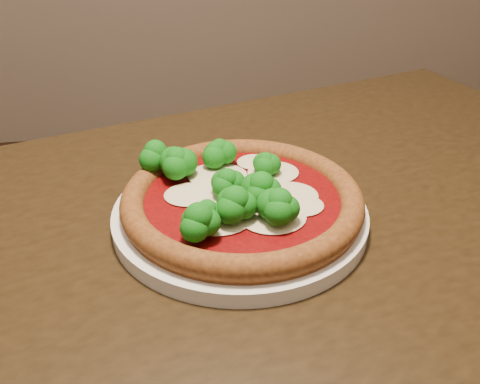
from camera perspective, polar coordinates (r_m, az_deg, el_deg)
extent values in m
cube|color=black|center=(0.61, -2.77, -6.53)|extent=(1.42, 1.05, 0.04)
cylinder|color=black|center=(1.31, 16.03, -5.07)|extent=(0.06, 0.06, 0.71)
cylinder|color=silver|center=(0.62, 0.00, -2.44)|extent=(0.29, 0.29, 0.02)
cylinder|color=brown|center=(0.62, 0.23, -1.24)|extent=(0.27, 0.27, 0.01)
torus|color=brown|center=(0.61, 0.23, -0.68)|extent=(0.28, 0.28, 0.03)
cylinder|color=#6E0506|center=(0.61, 0.23, -0.64)|extent=(0.23, 0.23, 0.00)
ellipsoid|color=beige|center=(0.65, -2.66, 1.82)|extent=(0.07, 0.06, 0.01)
ellipsoid|color=beige|center=(0.57, -2.31, -2.78)|extent=(0.07, 0.07, 0.01)
ellipsoid|color=beige|center=(0.61, 5.19, -0.36)|extent=(0.07, 0.06, 0.01)
ellipsoid|color=beige|center=(0.66, 3.56, 2.13)|extent=(0.06, 0.06, 0.01)
ellipsoid|color=beige|center=(0.60, 6.54, -1.40)|extent=(0.05, 0.05, 0.00)
ellipsoid|color=beige|center=(0.62, -5.44, -0.25)|extent=(0.06, 0.05, 0.00)
ellipsoid|color=beige|center=(0.61, -0.39, -0.48)|extent=(0.09, 0.08, 0.01)
ellipsoid|color=beige|center=(0.57, 3.52, -2.68)|extent=(0.07, 0.07, 0.01)
ellipsoid|color=beige|center=(0.68, 1.62, 3.24)|extent=(0.05, 0.04, 0.00)
ellipsoid|color=beige|center=(0.65, -2.29, 1.72)|extent=(0.07, 0.06, 0.01)
ellipsoid|color=#158616|center=(0.58, 2.29, 0.58)|extent=(0.05, 0.05, 0.04)
ellipsoid|color=#158616|center=(0.67, -2.19, 4.51)|extent=(0.04, 0.04, 0.04)
ellipsoid|color=#158616|center=(0.53, -4.43, -2.91)|extent=(0.05, 0.05, 0.04)
ellipsoid|color=#158616|center=(0.54, -4.97, -3.27)|extent=(0.03, 0.03, 0.03)
ellipsoid|color=#158616|center=(0.55, -3.51, -2.04)|extent=(0.04, 0.04, 0.03)
ellipsoid|color=#158616|center=(0.55, -0.47, -1.05)|extent=(0.05, 0.05, 0.04)
ellipsoid|color=#158616|center=(0.66, -9.00, 4.10)|extent=(0.05, 0.05, 0.04)
ellipsoid|color=#158616|center=(0.55, 4.21, -1.22)|extent=(0.05, 0.05, 0.04)
ellipsoid|color=#158616|center=(0.64, 2.77, 3.20)|extent=(0.04, 0.04, 0.03)
ellipsoid|color=#158616|center=(0.60, -1.34, 1.19)|extent=(0.04, 0.04, 0.04)
ellipsoid|color=#158616|center=(0.66, -2.68, 4.27)|extent=(0.04, 0.04, 0.03)
ellipsoid|color=#158616|center=(0.64, -6.74, 3.36)|extent=(0.05, 0.05, 0.04)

